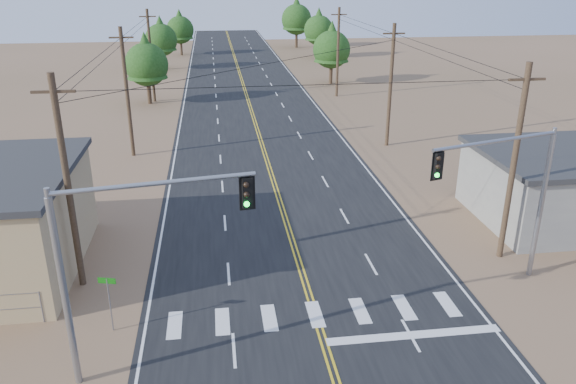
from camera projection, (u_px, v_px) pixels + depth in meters
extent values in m
cube|color=black|center=(266.00, 157.00, 44.56)|extent=(15.00, 200.00, 0.02)
cylinder|color=gray|center=(42.00, 307.00, 23.53)|extent=(0.06, 0.06, 1.50)
cylinder|color=#4C3826|center=(68.00, 186.00, 24.85)|extent=(0.30, 0.30, 10.00)
cube|color=#4C3826|center=(53.00, 92.00, 23.29)|extent=(1.80, 0.12, 0.12)
cylinder|color=#4C3826|center=(127.00, 94.00, 43.26)|extent=(0.30, 0.30, 10.00)
cube|color=#4C3826|center=(121.00, 37.00, 41.71)|extent=(1.80, 0.12, 0.12)
cylinder|color=#4C3826|center=(151.00, 56.00, 61.67)|extent=(0.30, 0.30, 10.00)
cube|color=#4C3826|center=(147.00, 16.00, 60.12)|extent=(1.80, 0.12, 0.12)
cylinder|color=#4C3826|center=(514.00, 165.00, 27.44)|extent=(0.30, 0.30, 10.00)
cube|color=#4C3826|center=(527.00, 79.00, 25.89)|extent=(1.80, 0.12, 0.12)
cylinder|color=#4C3826|center=(390.00, 86.00, 45.86)|extent=(0.30, 0.30, 10.00)
cube|color=#4C3826|center=(394.00, 33.00, 44.30)|extent=(1.80, 0.12, 0.12)
cylinder|color=#4C3826|center=(338.00, 53.00, 64.27)|extent=(0.30, 0.30, 10.00)
cube|color=#4C3826|center=(339.00, 15.00, 62.72)|extent=(1.80, 0.12, 0.12)
cylinder|color=gray|center=(65.00, 296.00, 19.05)|extent=(0.25, 0.25, 7.24)
cylinder|color=gray|center=(48.00, 197.00, 17.71)|extent=(0.19, 0.19, 0.62)
cylinder|color=gray|center=(156.00, 183.00, 18.56)|extent=(6.68, 1.19, 0.17)
cube|color=black|center=(247.00, 193.00, 19.61)|extent=(0.41, 0.36, 1.14)
sphere|color=black|center=(246.00, 185.00, 19.30)|extent=(0.21, 0.21, 0.21)
sphere|color=black|center=(247.00, 195.00, 19.44)|extent=(0.21, 0.21, 0.21)
sphere|color=#0CE533|center=(247.00, 204.00, 19.57)|extent=(0.21, 0.21, 0.21)
cylinder|color=gray|center=(540.00, 208.00, 26.20)|extent=(0.24, 0.24, 7.11)
cylinder|color=gray|center=(554.00, 134.00, 24.88)|extent=(0.18, 0.18, 0.61)
cylinder|color=gray|center=(497.00, 141.00, 23.59)|extent=(6.39, 2.04, 0.16)
cube|color=black|center=(437.00, 165.00, 22.69)|extent=(0.43, 0.39, 1.12)
sphere|color=black|center=(439.00, 158.00, 22.39)|extent=(0.20, 0.20, 0.20)
sphere|color=black|center=(438.00, 167.00, 22.52)|extent=(0.20, 0.20, 0.20)
sphere|color=#0CE533|center=(437.00, 175.00, 22.65)|extent=(0.20, 0.20, 0.20)
cylinder|color=gray|center=(110.00, 305.00, 22.80)|extent=(0.06, 0.06, 2.46)
cube|color=#0E650E|center=(107.00, 281.00, 22.39)|extent=(0.72, 0.21, 0.25)
cylinder|color=#3F2D1E|center=(149.00, 91.00, 61.96)|extent=(0.45, 0.45, 2.80)
cone|color=#1C4313|center=(146.00, 55.00, 60.52)|extent=(4.35, 4.35, 4.97)
sphere|color=#1C4313|center=(147.00, 65.00, 60.90)|extent=(4.66, 4.66, 4.66)
cylinder|color=#3F2D1E|center=(163.00, 60.00, 83.15)|extent=(0.44, 0.44, 2.80)
cone|color=#1C4313|center=(160.00, 33.00, 81.71)|extent=(4.36, 4.36, 4.98)
sphere|color=#1C4313|center=(161.00, 40.00, 82.09)|extent=(4.67, 4.67, 4.67)
cylinder|color=#3F2D1E|center=(181.00, 47.00, 97.10)|extent=(0.39, 0.39, 2.78)
cone|color=#1C4313|center=(180.00, 24.00, 95.67)|extent=(4.32, 4.32, 4.93)
sphere|color=#1C4313|center=(180.00, 30.00, 96.04)|extent=(4.63, 4.63, 4.63)
cylinder|color=#3F2D1E|center=(331.00, 73.00, 72.71)|extent=(0.45, 0.45, 2.86)
cone|color=#1C4313|center=(332.00, 41.00, 71.24)|extent=(4.45, 4.45, 5.08)
sphere|color=#1C4313|center=(332.00, 50.00, 71.62)|extent=(4.77, 4.77, 4.77)
cylinder|color=#3F2D1E|center=(318.00, 49.00, 94.30)|extent=(0.39, 0.39, 2.93)
cone|color=#1C4313|center=(319.00, 24.00, 92.80)|extent=(4.55, 4.55, 5.20)
sphere|color=#1C4313|center=(319.00, 30.00, 93.19)|extent=(4.88, 4.88, 4.88)
cylinder|color=#3F2D1E|center=(296.00, 38.00, 106.33)|extent=(0.50, 0.50, 3.37)
cone|color=#1C4313|center=(297.00, 13.00, 104.60)|extent=(5.24, 5.24, 5.99)
sphere|color=#1C4313|center=(297.00, 19.00, 105.05)|extent=(5.61, 5.61, 5.61)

